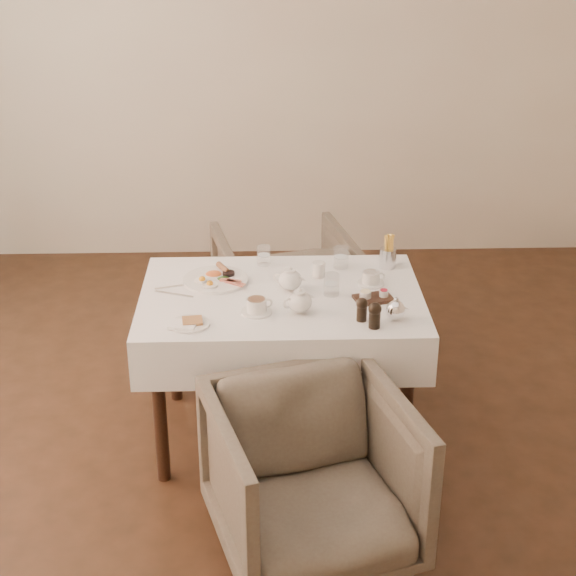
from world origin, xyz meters
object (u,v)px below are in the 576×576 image
Objects in this scene: armchair_near at (312,478)px; breakfast_plate at (216,278)px; table at (281,317)px; teapot_centre at (290,278)px; armchair_far at (285,290)px.

breakfast_plate is (-0.40, 0.97, 0.42)m from armchair_near.
armchair_near is (0.10, -0.81, -0.29)m from table.
armchair_near is 1.13m from breakfast_plate.
breakfast_plate is 2.06× the size of teapot_centre.
teapot_centre is at bearing -19.88° from breakfast_plate.
teapot_centre is (0.00, -0.88, 0.47)m from armchair_far.
breakfast_plate is 0.37m from teapot_centre.
armchair_far is 2.45× the size of breakfast_plate.
teapot_centre is (0.04, 0.04, 0.18)m from table.
armchair_near is at bearing -82.93° from table.
armchair_near is 5.10× the size of teapot_centre.
armchair_near is at bearing -67.66° from teapot_centre.
table is at bearing -118.38° from teapot_centre.
table is 1.71× the size of armchair_far.
breakfast_plate is at bearing 152.48° from table.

